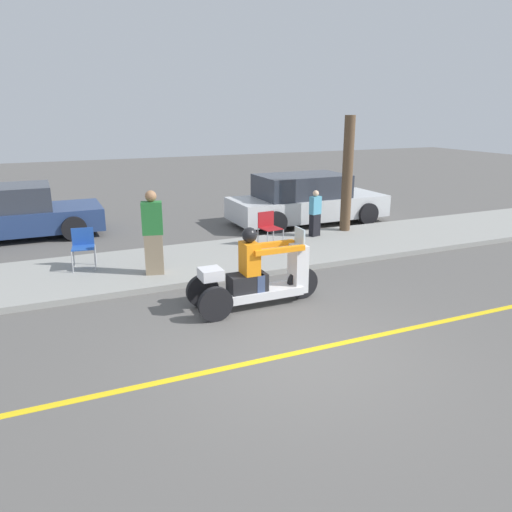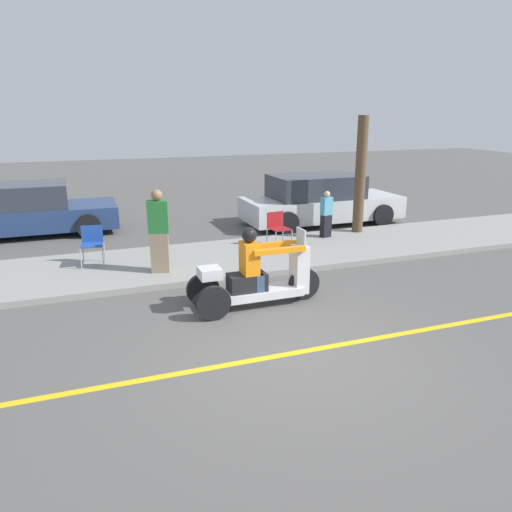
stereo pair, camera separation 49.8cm
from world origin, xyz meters
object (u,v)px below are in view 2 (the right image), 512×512
(parked_car_lot_far, at_px, (25,211))
(spectator_mid_group, at_px, (326,215))
(parked_car_lot_center, at_px, (320,201))
(spectator_near_curb, at_px, (159,233))
(folding_chair_curbside, at_px, (277,226))
(tree_trunk, at_px, (360,175))
(motorcycle_trike, at_px, (256,278))
(folding_chair_set_back, at_px, (92,241))

(parked_car_lot_far, bearing_deg, spectator_mid_group, -25.31)
(parked_car_lot_center, bearing_deg, spectator_near_curb, -147.99)
(folding_chair_curbside, height_order, tree_trunk, tree_trunk)
(spectator_mid_group, relative_size, parked_car_lot_far, 0.26)
(motorcycle_trike, bearing_deg, spectator_near_curb, 121.27)
(parked_car_lot_center, bearing_deg, parked_car_lot_far, 169.35)
(spectator_mid_group, relative_size, parked_car_lot_center, 0.26)
(spectator_mid_group, xyz_separation_m, parked_car_lot_far, (-7.31, 3.46, -0.03))
(motorcycle_trike, relative_size, spectator_near_curb, 1.40)
(spectator_near_curb, xyz_separation_m, folding_chair_curbside, (2.99, 1.00, -0.31))
(tree_trunk, bearing_deg, folding_chair_curbside, -166.27)
(parked_car_lot_far, distance_m, tree_trunk, 9.05)
(spectator_mid_group, bearing_deg, motorcycle_trike, -132.40)
(spectator_mid_group, bearing_deg, folding_chair_curbside, -165.29)
(folding_chair_curbside, relative_size, tree_trunk, 0.27)
(folding_chair_set_back, bearing_deg, tree_trunk, 5.29)
(spectator_near_curb, distance_m, parked_car_lot_far, 5.61)
(parked_car_lot_center, bearing_deg, folding_chair_set_back, -160.53)
(spectator_mid_group, relative_size, spectator_near_curb, 0.71)
(parked_car_lot_far, height_order, parked_car_lot_center, parked_car_lot_center)
(motorcycle_trike, relative_size, folding_chair_curbside, 2.88)
(motorcycle_trike, height_order, spectator_mid_group, motorcycle_trike)
(motorcycle_trike, height_order, folding_chair_set_back, motorcycle_trike)
(tree_trunk, bearing_deg, parked_car_lot_far, 159.04)
(motorcycle_trike, relative_size, folding_chair_set_back, 2.88)
(folding_chair_curbside, bearing_deg, parked_car_lot_center, 44.98)
(spectator_near_curb, bearing_deg, folding_chair_curbside, 18.46)
(spectator_near_curb, bearing_deg, parked_car_lot_far, 119.92)
(spectator_near_curb, relative_size, parked_car_lot_center, 0.36)
(motorcycle_trike, xyz_separation_m, folding_chair_curbside, (1.70, 3.13, 0.12))
(tree_trunk, bearing_deg, parked_car_lot_center, 99.47)
(spectator_near_curb, xyz_separation_m, parked_car_lot_center, (5.32, 3.33, -0.24))
(parked_car_lot_center, bearing_deg, folding_chair_curbside, -135.02)
(spectator_mid_group, height_order, parked_car_lot_center, parked_car_lot_center)
(motorcycle_trike, relative_size, parked_car_lot_center, 0.50)
(motorcycle_trike, bearing_deg, folding_chair_curbside, 61.48)
(spectator_near_curb, xyz_separation_m, tree_trunk, (5.61, 1.64, 0.71))
(folding_chair_curbside, height_order, parked_car_lot_center, parked_car_lot_center)
(motorcycle_trike, distance_m, folding_chair_curbside, 3.56)
(spectator_near_curb, relative_size, tree_trunk, 0.55)
(folding_chair_set_back, relative_size, parked_car_lot_center, 0.17)
(spectator_mid_group, distance_m, spectator_near_curb, 4.73)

